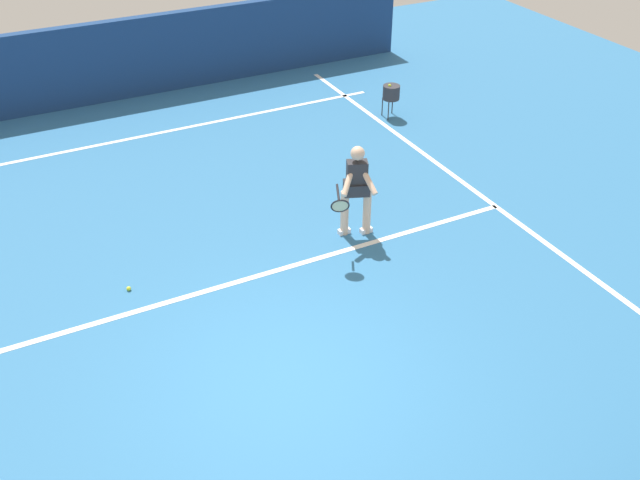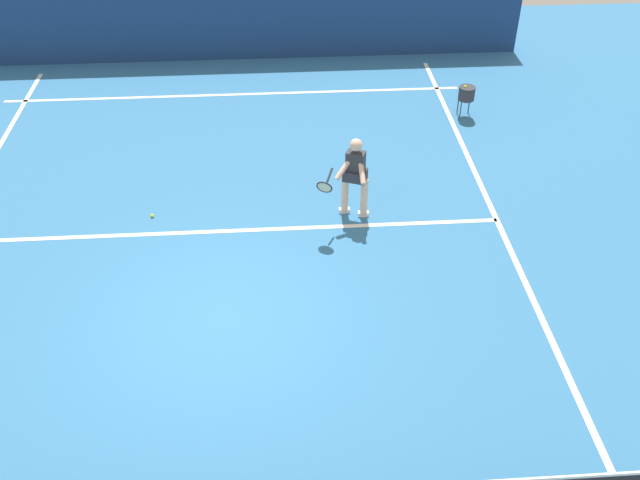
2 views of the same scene
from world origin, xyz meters
The scene contains 8 objects.
ground_plane centered at (0.00, 0.00, 0.00)m, with size 26.36×26.36×0.00m, color teal.
court_back_wall centered at (0.00, -9.84, 0.87)m, with size 14.75×0.24×1.75m, color navy.
baseline_marking centered at (0.00, -7.64, 0.00)m, with size 10.75×0.10×0.01m, color white.
service_line_marking centered at (0.00, -2.18, 0.00)m, with size 9.75×0.10×0.01m, color white.
sideline_left_marking centered at (-4.88, 0.00, 0.00)m, with size 0.10×18.28×0.01m, color white.
tennis_player centered at (-2.29, -2.53, 0.85)m, with size 1.00×0.85×1.55m.
tennis_ball_near centered at (1.35, -2.70, 0.03)m, with size 0.07×0.07×0.07m, color #D1E533.
ball_hopper centered at (-5.20, -6.21, 0.55)m, with size 0.36×0.36×0.74m.
Camera 1 is at (2.59, 5.88, 6.40)m, focal length 40.30 mm.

